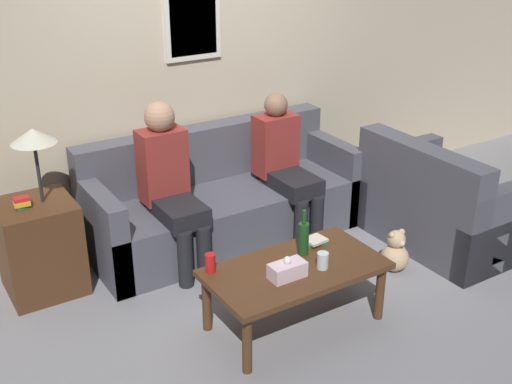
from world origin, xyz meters
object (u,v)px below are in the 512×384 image
(wine_bottle, at_px, (303,238))
(person_right, at_px, (285,162))
(drinking_glass, at_px, (323,261))
(coffee_table, at_px, (295,274))
(couch_main, at_px, (222,202))
(person_left, at_px, (170,181))
(teddy_bear, at_px, (395,253))
(couch_side, at_px, (441,208))

(wine_bottle, distance_m, person_right, 1.17)
(drinking_glass, bearing_deg, coffee_table, 142.61)
(couch_main, height_order, person_right, person_right)
(person_left, height_order, person_right, person_left)
(wine_bottle, relative_size, teddy_bear, 0.95)
(drinking_glass, relative_size, teddy_bear, 0.32)
(couch_main, xyz_separation_m, couch_side, (1.43, -1.04, 0.00))
(drinking_glass, bearing_deg, person_left, 109.80)
(wine_bottle, bearing_deg, teddy_bear, 2.98)
(teddy_bear, bearing_deg, drinking_glass, -163.96)
(couch_side, bearing_deg, person_right, 48.48)
(couch_side, distance_m, person_left, 2.17)
(coffee_table, height_order, wine_bottle, wine_bottle)
(wine_bottle, height_order, teddy_bear, wine_bottle)
(couch_main, bearing_deg, drinking_glass, -92.93)
(couch_side, height_order, person_left, person_left)
(coffee_table, xyz_separation_m, teddy_bear, (1.03, 0.15, -0.23))
(couch_side, bearing_deg, wine_bottle, 96.99)
(coffee_table, bearing_deg, person_left, 105.39)
(wine_bottle, distance_m, drinking_glass, 0.22)
(wine_bottle, xyz_separation_m, teddy_bear, (0.90, 0.05, -0.41))
(drinking_glass, bearing_deg, teddy_bear, 16.04)
(wine_bottle, height_order, drinking_glass, wine_bottle)
(couch_side, xyz_separation_m, coffee_table, (-1.64, -0.29, 0.06))
(couch_main, xyz_separation_m, person_left, (-0.53, -0.18, 0.36))
(person_left, bearing_deg, coffee_table, -74.61)
(person_left, distance_m, person_right, 1.01)
(person_right, xyz_separation_m, teddy_bear, (0.34, -0.98, -0.48))
(person_left, bearing_deg, teddy_bear, -36.48)
(person_right, bearing_deg, drinking_glass, -114.12)
(wine_bottle, bearing_deg, drinking_glass, -90.64)
(person_right, bearing_deg, couch_main, 157.95)
(couch_main, relative_size, drinking_glass, 20.62)
(person_left, bearing_deg, drinking_glass, -70.20)
(couch_side, xyz_separation_m, person_left, (-1.96, 0.86, 0.36))
(wine_bottle, relative_size, person_right, 0.27)
(couch_main, height_order, person_left, person_left)
(coffee_table, bearing_deg, person_right, 58.72)
(coffee_table, distance_m, wine_bottle, 0.25)
(drinking_glass, distance_m, person_left, 1.35)
(drinking_glass, bearing_deg, person_right, 65.88)
(coffee_table, bearing_deg, couch_side, 10.11)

